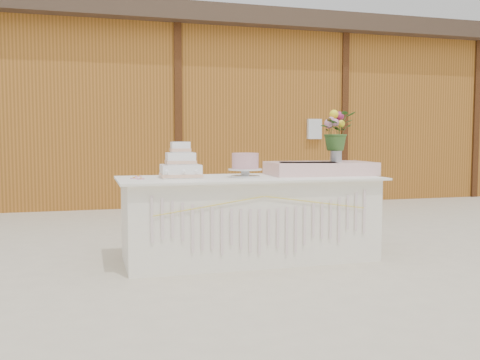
# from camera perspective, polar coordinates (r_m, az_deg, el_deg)

# --- Properties ---
(ground) EXTENTS (80.00, 80.00, 0.00)m
(ground) POSITION_cam_1_polar(r_m,az_deg,el_deg) (5.07, 0.94, -8.39)
(ground) COLOR beige
(ground) RESTS_ON ground
(barn) EXTENTS (12.60, 4.60, 3.30)m
(barn) POSITION_cam_1_polar(r_m,az_deg,el_deg) (10.84, -8.40, 7.26)
(barn) COLOR #A26122
(barn) RESTS_ON ground
(cake_table) EXTENTS (2.40, 1.00, 0.77)m
(cake_table) POSITION_cam_1_polar(r_m,az_deg,el_deg) (5.00, 0.96, -4.06)
(cake_table) COLOR white
(cake_table) RESTS_ON ground
(wedding_cake) EXTENTS (0.38, 0.38, 0.33)m
(wedding_cake) POSITION_cam_1_polar(r_m,az_deg,el_deg) (4.90, -6.37, 1.55)
(wedding_cake) COLOR white
(wedding_cake) RESTS_ON cake_table
(pink_cake_stand) EXTENTS (0.31, 0.31, 0.22)m
(pink_cake_stand) POSITION_cam_1_polar(r_m,az_deg,el_deg) (4.91, 0.56, 1.74)
(pink_cake_stand) COLOR silver
(pink_cake_stand) RESTS_ON cake_table
(satin_runner) EXTENTS (1.04, 0.64, 0.13)m
(satin_runner) POSITION_cam_1_polar(r_m,az_deg,el_deg) (5.32, 8.51, 1.24)
(satin_runner) COLOR beige
(satin_runner) RESTS_ON cake_table
(flower_vase) EXTENTS (0.12, 0.12, 0.16)m
(flower_vase) POSITION_cam_1_polar(r_m,az_deg,el_deg) (5.38, 10.20, 2.78)
(flower_vase) COLOR #B3B2B7
(flower_vase) RESTS_ON satin_runner
(bouquet) EXTENTS (0.41, 0.37, 0.38)m
(bouquet) POSITION_cam_1_polar(r_m,az_deg,el_deg) (5.38, 10.23, 5.67)
(bouquet) COLOR #335B24
(bouquet) RESTS_ON flower_vase
(loose_flowers) EXTENTS (0.15, 0.34, 0.02)m
(loose_flowers) POSITION_cam_1_polar(r_m,az_deg,el_deg) (4.91, -11.16, 0.30)
(loose_flowers) COLOR pink
(loose_flowers) RESTS_ON cake_table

